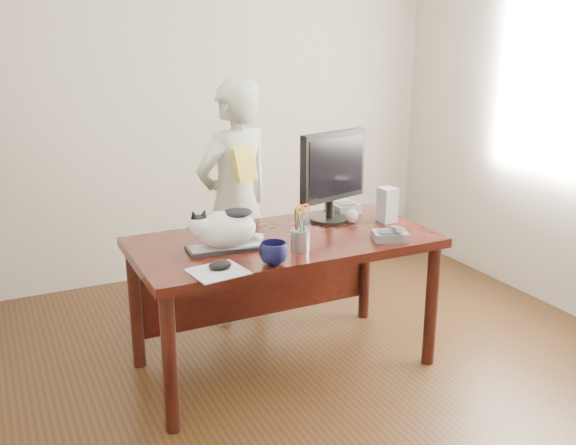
# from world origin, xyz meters

# --- Properties ---
(room) EXTENTS (4.50, 4.50, 4.50)m
(room) POSITION_xyz_m (0.00, 0.00, 1.35)
(room) COLOR black
(room) RESTS_ON ground
(desk) EXTENTS (1.60, 0.80, 0.75)m
(desk) POSITION_xyz_m (0.00, 0.68, 0.60)
(desk) COLOR black
(desk) RESTS_ON ground
(keyboard) EXTENTS (0.42, 0.19, 0.02)m
(keyboard) POSITION_xyz_m (-0.34, 0.56, 0.76)
(keyboard) COLOR black
(keyboard) RESTS_ON desk
(cat) EXTENTS (0.40, 0.22, 0.23)m
(cat) POSITION_xyz_m (-0.35, 0.55, 0.87)
(cat) COLOR silver
(cat) RESTS_ON keyboard
(monitor) EXTENTS (0.46, 0.28, 0.52)m
(monitor) POSITION_xyz_m (0.38, 0.76, 1.04)
(monitor) COLOR black
(monitor) RESTS_ON desk
(pen_cup) EXTENTS (0.10, 0.10, 0.24)m
(pen_cup) POSITION_xyz_m (-0.01, 0.38, 0.82)
(pen_cup) COLOR gray
(pen_cup) RESTS_ON desk
(mousepad) EXTENTS (0.27, 0.25, 0.01)m
(mousepad) POSITION_xyz_m (-0.49, 0.28, 0.75)
(mousepad) COLOR silver
(mousepad) RESTS_ON desk
(mouse) EXTENTS (0.12, 0.09, 0.04)m
(mouse) POSITION_xyz_m (-0.47, 0.30, 0.77)
(mouse) COLOR black
(mouse) RESTS_ON mousepad
(coffee_mug) EXTENTS (0.18, 0.18, 0.11)m
(coffee_mug) POSITION_xyz_m (-0.21, 0.27, 0.80)
(coffee_mug) COLOR #0D0F37
(coffee_mug) RESTS_ON desk
(phone) EXTENTS (0.21, 0.18, 0.08)m
(phone) POSITION_xyz_m (0.50, 0.33, 0.78)
(phone) COLOR slate
(phone) RESTS_ON desk
(speaker) EXTENTS (0.09, 0.10, 0.20)m
(speaker) POSITION_xyz_m (0.67, 0.62, 0.85)
(speaker) COLOR #ACACAF
(speaker) RESTS_ON desk
(baseball) EXTENTS (0.08, 0.08, 0.08)m
(baseball) POSITION_xyz_m (0.48, 0.69, 0.79)
(baseball) COLOR beige
(baseball) RESTS_ON desk
(book_stack) EXTENTS (0.26, 0.22, 0.09)m
(book_stack) POSITION_xyz_m (-0.20, 0.89, 0.79)
(book_stack) COLOR #551916
(book_stack) RESTS_ON desk
(calculator) EXTENTS (0.16, 0.20, 0.06)m
(calculator) POSITION_xyz_m (0.55, 0.91, 0.78)
(calculator) COLOR slate
(calculator) RESTS_ON desk
(person) EXTENTS (0.65, 0.54, 1.55)m
(person) POSITION_xyz_m (-0.01, 1.29, 0.77)
(person) COLOR silver
(person) RESTS_ON ground
(held_book) EXTENTS (0.17, 0.13, 0.20)m
(held_book) POSITION_xyz_m (-0.01, 1.12, 1.05)
(held_book) COLOR gold
(held_book) RESTS_ON person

